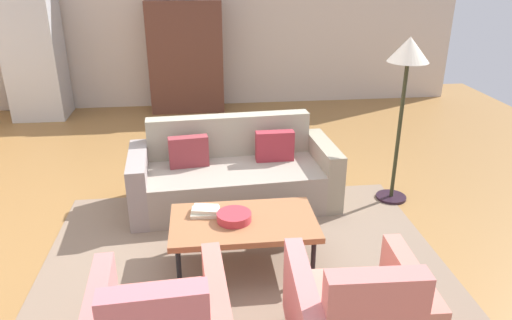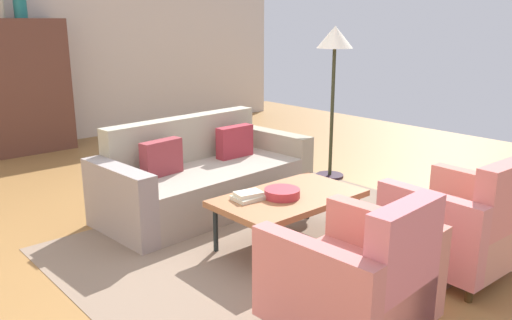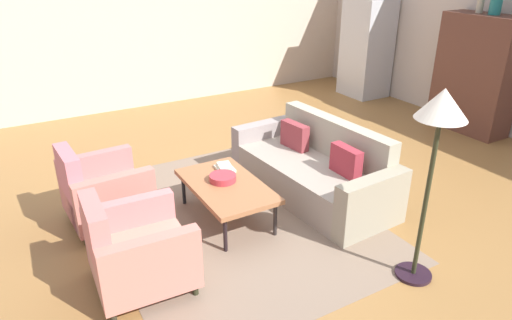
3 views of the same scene
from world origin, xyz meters
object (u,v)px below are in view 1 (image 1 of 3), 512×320
Objects in this scene: couch at (233,175)px; armchair_right at (357,320)px; floor_lamp at (407,66)px; refrigerator at (35,60)px; book_stack at (205,211)px; coffee_table at (244,224)px; cabinet at (186,57)px; fruit_bowl at (234,217)px.

couch is 2.45× the size of armchair_right.
floor_lamp is at bearing 170.46° from couch.
armchair_right is at bearing -58.41° from refrigerator.
armchair_right is 0.48× the size of refrigerator.
refrigerator reaches higher than book_stack.
floor_lamp is at bearing 30.84° from coffee_table.
book_stack is (-0.91, 1.30, 0.11)m from armchair_right.
couch is at bearing 73.85° from book_stack.
coffee_table is 2.24m from floor_lamp.
cabinet reaches higher than armchair_right.
refrigerator is 1.08× the size of floor_lamp.
floor_lamp is (2.23, -3.59, 0.54)m from cabinet.
refrigerator is 5.78m from floor_lamp.
armchair_right is 1.35m from fruit_bowl.
cabinet is (-0.53, 3.42, 0.61)m from couch.
couch is 7.58× the size of fruit_bowl.
refrigerator reaches higher than cabinet.
couch is at bearing -81.23° from cabinet.
book_stack is at bearing 70.22° from couch.
couch is 1.19m from coffee_table.
floor_lamp reaches higher than armchair_right.
cabinet is (-0.22, 4.46, 0.45)m from book_stack.
coffee_table is 5.37m from refrigerator.
coffee_table is 0.34m from book_stack.
book_stack is 5.09m from refrigerator.
coffee_table is at bearing 0.00° from fruit_bowl.
fruit_bowl is at bearing -30.77° from book_stack.
refrigerator reaches higher than floor_lamp.
refrigerator is at bearing -52.62° from couch.
armchair_right is 5.90m from cabinet.
armchair_right is at bearing -62.88° from coffee_table.
book_stack is at bearing 155.88° from coffee_table.
coffee_table is 0.67× the size of cabinet.
refrigerator reaches higher than couch.
cabinet is 4.26m from floor_lamp.
book_stack is 0.14× the size of cabinet.
armchair_right reaches higher than coffee_table.
floor_lamp reaches higher than coffee_table.
couch is at bearing 106.77° from armchair_right.
floor_lamp is (1.69, 1.01, 1.06)m from coffee_table.
armchair_right is (0.60, -2.35, 0.06)m from couch.
armchair_right is (0.60, -1.17, -0.04)m from coffee_table.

